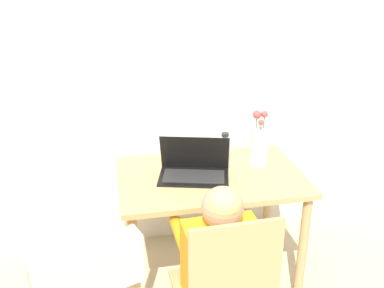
% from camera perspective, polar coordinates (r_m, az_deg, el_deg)
% --- Properties ---
extents(wall_back, '(6.40, 0.05, 2.50)m').
position_cam_1_polar(wall_back, '(2.77, -0.71, 10.92)').
color(wall_back, white).
rests_on(wall_back, ground_plane).
extents(dining_table, '(1.01, 0.65, 0.71)m').
position_cam_1_polar(dining_table, '(2.53, 2.33, -6.05)').
color(dining_table, tan).
rests_on(dining_table, ground_plane).
extents(person_seated, '(0.35, 0.43, 0.97)m').
position_cam_1_polar(person_seated, '(2.06, 3.25, -13.50)').
color(person_seated, orange).
rests_on(person_seated, ground_plane).
extents(laptop, '(0.42, 0.32, 0.22)m').
position_cam_1_polar(laptop, '(2.45, 0.27, -2.92)').
color(laptop, black).
rests_on(laptop, dining_table).
extents(flower_vase, '(0.11, 0.11, 0.32)m').
position_cam_1_polar(flower_vase, '(2.58, 8.51, -0.01)').
color(flower_vase, silver).
rests_on(flower_vase, dining_table).
extents(water_bottle, '(0.07, 0.07, 0.20)m').
position_cam_1_polar(water_bottle, '(2.55, 4.17, -0.82)').
color(water_bottle, silver).
rests_on(water_bottle, dining_table).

